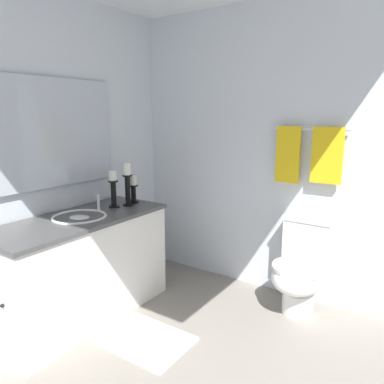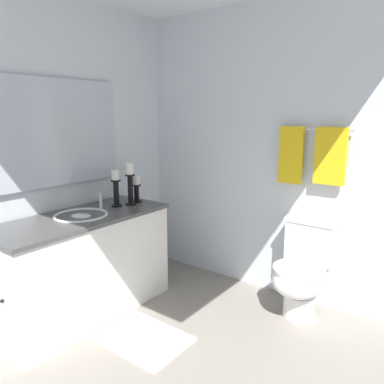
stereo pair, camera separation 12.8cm
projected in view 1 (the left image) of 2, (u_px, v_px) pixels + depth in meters
name	position (u px, v px, depth m)	size (l,w,h in m)	color
floor	(182.00, 355.00, 2.40)	(2.47, 2.45, 0.02)	gray
wall_back	(263.00, 152.00, 3.14)	(2.47, 0.04, 2.45)	silver
wall_left	(51.00, 156.00, 2.82)	(0.04, 2.45, 2.45)	silver
vanity_cabinet	(83.00, 267.00, 2.80)	(0.58, 1.38, 0.79)	white
sink_basin	(80.00, 222.00, 2.72)	(0.40, 0.40, 0.24)	white
mirror	(50.00, 133.00, 2.74)	(0.02, 1.20, 0.82)	silver
candle_holder_tall	(133.00, 189.00, 3.15)	(0.09, 0.09, 0.24)	black
candle_holder_short	(127.00, 183.00, 3.03)	(0.09, 0.09, 0.36)	black
candle_holder_mid	(113.00, 188.00, 2.98)	(0.09, 0.09, 0.30)	black
toilet	(300.00, 269.00, 2.84)	(0.39, 0.54, 0.75)	white
towel_bar	(309.00, 129.00, 2.83)	(0.02, 0.02, 0.61)	silver
towel_near_vanity	(288.00, 155.00, 2.95)	(0.19, 0.03, 0.45)	yellow
towel_center	(327.00, 155.00, 2.78)	(0.23, 0.03, 0.43)	yellow
bath_mat	(146.00, 340.00, 2.54)	(0.60, 0.44, 0.02)	silver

